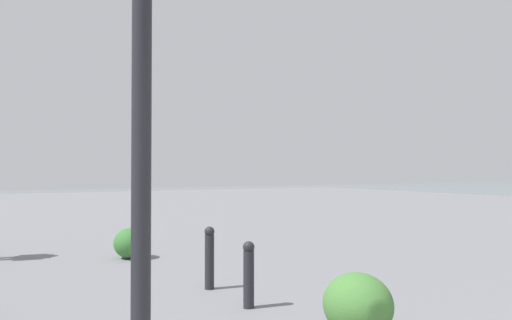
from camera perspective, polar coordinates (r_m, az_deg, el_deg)
bollard_near at (r=5.81m, az=-0.81°, el=-12.38°), size 0.13×0.13×0.73m
bollard_mid at (r=6.72m, az=-5.17°, el=-10.57°), size 0.13×0.13×0.80m
shrub_low at (r=9.23m, az=-13.76°, el=-8.92°), size 0.61×0.55×0.52m
shrub_round at (r=4.97m, az=11.19°, el=-15.42°), size 0.68×0.61×0.58m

